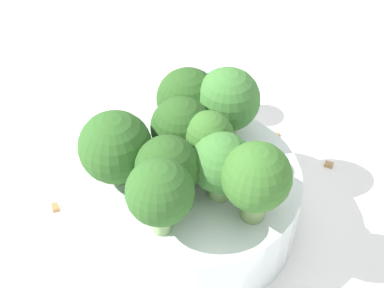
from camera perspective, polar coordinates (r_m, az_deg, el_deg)
ground_plane at (r=0.43m, az=-0.00°, el=-8.23°), size 3.00×3.00×0.00m
bowl at (r=0.41m, az=-0.00°, el=-5.86°), size 0.16×0.16×0.05m
broccoli_floret_0 at (r=0.38m, az=-1.17°, el=1.64°), size 0.04×0.04×0.05m
broccoli_floret_1 at (r=0.36m, az=3.16°, el=-2.19°), size 0.04×0.04×0.05m
broccoli_floret_2 at (r=0.35m, az=-3.22°, el=-2.37°), size 0.04×0.04×0.05m
broccoli_floret_3 at (r=0.37m, az=1.76°, el=0.49°), size 0.03×0.03×0.05m
broccoli_floret_4 at (r=0.37m, az=-8.17°, el=-0.41°), size 0.05×0.05×0.06m
broccoli_floret_5 at (r=0.41m, az=-0.45°, el=4.71°), size 0.05×0.05×0.05m
broccoli_floret_6 at (r=0.33m, az=-3.44°, el=-5.27°), size 0.04×0.04×0.06m
broccoli_floret_7 at (r=0.40m, az=3.53°, el=4.76°), size 0.05×0.05×0.06m
broccoli_floret_8 at (r=0.34m, az=6.87°, el=-3.71°), size 0.05×0.05×0.06m
pepper_shaker at (r=0.50m, az=0.80°, el=5.72°), size 0.03×0.03×0.06m
almond_crumb_0 at (r=0.48m, az=14.42°, el=-1.99°), size 0.01×0.01×0.01m
almond_crumb_1 at (r=0.45m, az=-14.43°, el=-6.39°), size 0.01×0.01×0.01m
almond_crumb_2 at (r=0.50m, az=9.08°, el=1.06°), size 0.01×0.00×0.01m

